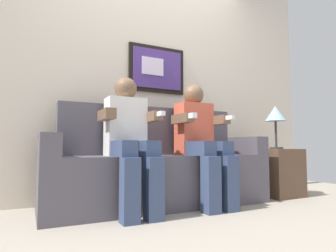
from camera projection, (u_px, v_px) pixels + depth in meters
The scene contains 7 objects.
ground_plane at pixel (176, 214), 2.24m from camera, with size 5.71×5.71×0.00m, color #9E9384.
back_wall_assembly at pixel (143, 73), 3.01m from camera, with size 4.39×0.10×2.60m.
couch at pixel (159, 170), 2.55m from camera, with size 1.99×0.58×0.90m.
person_on_left at pixel (130, 137), 2.27m from camera, with size 0.46×0.56×1.11m.
person_on_right at pixel (201, 138), 2.57m from camera, with size 0.46×0.56×1.11m.
side_table_right at pixel (278, 172), 3.05m from camera, with size 0.40×0.40×0.50m.
table_lamp at pixel (275, 116), 3.06m from camera, with size 0.22×0.22×0.46m.
Camera 1 is at (-1.07, -2.01, 0.52)m, focal length 30.47 mm.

